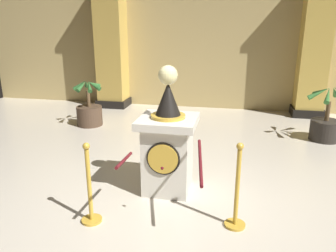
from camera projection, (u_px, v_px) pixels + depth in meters
ground_plane at (166, 207)px, 4.21m from camera, size 12.65×12.65×0.00m
back_wall at (209, 43)px, 8.73m from camera, size 12.65×0.16×3.44m
pedestal_clock at (168, 145)px, 4.47m from camera, size 0.76×0.76×1.72m
stanchion_near at (90, 195)px, 3.82m from camera, size 0.24×0.24×0.98m
stanchion_far at (237, 198)px, 3.72m from camera, size 0.24×0.24×1.02m
velvet_rope at (162, 161)px, 3.64m from camera, size 0.98×0.96×0.22m
column_left at (112, 46)px, 8.91m from camera, size 0.86×0.86×3.30m
column_right at (314, 49)px, 7.93m from camera, size 0.78×0.78×3.30m
potted_palm_left at (89, 112)px, 7.50m from camera, size 0.67×0.63×1.07m
potted_palm_right at (326, 124)px, 6.53m from camera, size 0.83×0.77×1.11m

